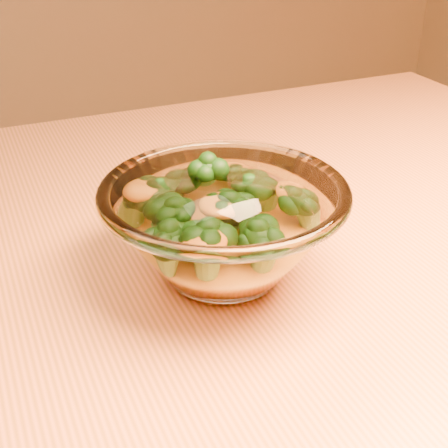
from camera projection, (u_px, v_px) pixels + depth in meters
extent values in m
cube|color=#C1623A|center=(126.00, 302.00, 0.51)|extent=(1.20, 0.80, 0.04)
cylinder|color=brown|center=(374.00, 295.00, 1.15)|extent=(0.06, 0.06, 0.71)
ellipsoid|color=white|center=(224.00, 269.00, 0.50)|extent=(0.08, 0.08, 0.02)
torus|color=white|center=(224.00, 191.00, 0.47)|extent=(0.19, 0.19, 0.01)
ellipsoid|color=orange|center=(224.00, 248.00, 0.49)|extent=(0.11, 0.11, 0.03)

